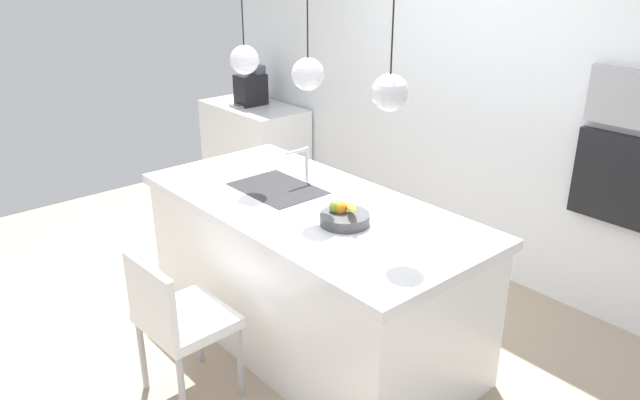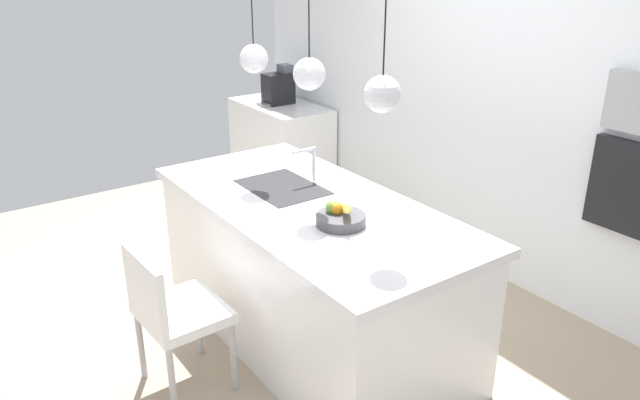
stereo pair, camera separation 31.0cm
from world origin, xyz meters
The scene contains 13 objects.
floor centered at (0.00, 0.00, 0.00)m, with size 6.60×6.60×0.00m, color tan.
back_wall centered at (0.00, 1.65, 1.30)m, with size 6.00×0.10×2.60m, color white.
kitchen_island centered at (0.00, 0.00, 0.47)m, with size 2.19×1.04×0.93m.
sink_basin centered at (-0.31, 0.00, 0.92)m, with size 0.56×0.40×0.02m, color #2D2D30.
faucet centered at (-0.31, 0.21, 1.07)m, with size 0.02×0.17×0.22m.
fruit_bowl centered at (0.35, -0.04, 0.97)m, with size 0.27×0.27×0.15m.
side_counter centered at (-2.40, 1.28, 0.43)m, with size 1.10×0.60×0.87m, color white.
coffee_machine centered at (-2.43, 1.28, 1.03)m, with size 0.20×0.35×0.38m.
oven centered at (1.08, 1.58, 0.99)m, with size 0.56×0.08×0.56m, color black.
chair_near centered at (-0.02, -0.89, 0.51)m, with size 0.49×0.44×0.87m.
pendant_light_left centered at (-0.60, 0.00, 1.68)m, with size 0.18×0.18×0.78m.
pendant_light_center centered at (0.00, 0.00, 1.68)m, with size 0.18×0.18×0.78m.
pendant_light_right centered at (0.60, 0.00, 1.68)m, with size 0.18×0.18×0.78m.
Camera 2 is at (2.75, -1.87, 2.31)m, focal length 34.56 mm.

